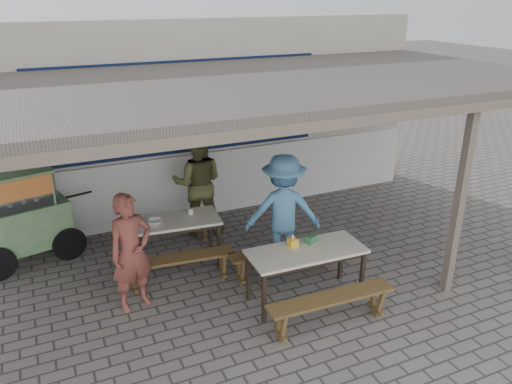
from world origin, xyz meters
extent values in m
plane|color=#67635D|center=(0.00, 0.00, 0.00)|extent=(60.00, 60.00, 0.00)
cube|color=beige|center=(0.00, 3.60, 1.75)|extent=(9.00, 1.20, 3.50)
cube|color=white|center=(0.00, 2.97, 0.60)|extent=(9.00, 0.10, 1.20)
cube|color=#0E1E43|center=(-0.20, 2.98, 2.05)|extent=(5.00, 0.03, 1.60)
cube|color=#554F49|center=(0.00, 1.00, 2.75)|extent=(9.00, 4.20, 0.12)
cube|color=#746257|center=(0.00, -1.05, 2.65)|extent=(9.00, 0.12, 0.12)
cube|color=#746257|center=(2.35, -0.90, 1.35)|extent=(0.11, 0.11, 2.70)
cube|color=white|center=(-0.96, 1.38, 0.73)|extent=(1.52, 0.83, 0.04)
cube|color=black|center=(-0.96, 1.38, 0.67)|extent=(1.41, 0.72, 0.06)
cube|color=black|center=(-1.65, 1.17, 0.35)|extent=(0.05, 0.05, 0.71)
cube|color=black|center=(-0.33, 1.03, 0.35)|extent=(0.05, 0.05, 0.71)
cube|color=black|center=(-1.59, 1.73, 0.35)|extent=(0.05, 0.05, 0.71)
cube|color=black|center=(-0.27, 1.59, 0.35)|extent=(0.05, 0.05, 0.71)
cube|color=brown|center=(-1.03, 0.76, 0.43)|extent=(1.57, 0.44, 0.04)
cube|color=brown|center=(-1.65, 0.82, 0.21)|extent=(0.08, 0.28, 0.41)
cube|color=brown|center=(-0.40, 0.69, 0.21)|extent=(0.08, 0.28, 0.41)
cube|color=brown|center=(-0.90, 2.00, 0.43)|extent=(1.57, 0.44, 0.04)
cube|color=brown|center=(-1.52, 2.06, 0.21)|extent=(0.08, 0.28, 0.41)
cube|color=brown|center=(-0.27, 1.93, 0.21)|extent=(0.08, 0.28, 0.41)
cube|color=white|center=(0.42, -0.28, 0.73)|extent=(1.58, 0.72, 0.04)
cube|color=black|center=(0.42, -0.28, 0.67)|extent=(1.48, 0.62, 0.06)
cube|color=black|center=(-0.31, -0.52, 0.35)|extent=(0.05, 0.05, 0.71)
cube|color=black|center=(1.13, -0.58, 0.35)|extent=(0.05, 0.05, 0.71)
cube|color=black|center=(-0.29, 0.02, 0.35)|extent=(0.05, 0.05, 0.71)
cube|color=black|center=(1.15, -0.04, 0.35)|extent=(0.05, 0.05, 0.71)
cube|color=brown|center=(0.40, -0.96, 0.43)|extent=(1.67, 0.34, 0.04)
cube|color=brown|center=(-0.28, -0.93, 0.21)|extent=(0.06, 0.28, 0.41)
cube|color=brown|center=(1.07, -0.99, 0.21)|extent=(0.06, 0.28, 0.41)
cube|color=brown|center=(0.45, 0.40, 0.43)|extent=(1.67, 0.34, 0.04)
cube|color=brown|center=(-0.23, 0.43, 0.21)|extent=(0.06, 0.28, 0.41)
cube|color=brown|center=(1.13, 0.37, 0.21)|extent=(0.06, 0.28, 0.41)
cube|color=#7FAB72|center=(-2.96, 2.40, 0.61)|extent=(1.39, 0.94, 0.66)
cube|color=#7FAB72|center=(-2.96, 2.40, 0.26)|extent=(1.33, 0.89, 0.05)
cylinder|color=black|center=(-2.37, 2.18, 0.26)|extent=(0.52, 0.17, 0.53)
cube|color=silver|center=(-3.00, 2.39, 1.20)|extent=(1.14, 0.79, 0.52)
cube|color=#7FAB72|center=(-3.00, 2.39, 1.45)|extent=(1.18, 0.84, 0.04)
cube|color=#E54A35|center=(-2.93, 2.10, 1.29)|extent=(0.92, 0.24, 0.30)
cylinder|color=black|center=(-2.23, 2.58, 0.89)|extent=(0.65, 0.19, 0.04)
imported|color=brown|center=(-1.71, 0.50, 0.80)|extent=(0.67, 0.54, 1.61)
imported|color=#4E542C|center=(-0.22, 2.28, 0.90)|extent=(1.07, 0.96, 1.81)
imported|color=#5089B8|center=(0.59, 0.72, 0.87)|extent=(1.29, 1.01, 1.75)
cube|color=yellow|center=(0.30, -0.12, 0.81)|extent=(0.12, 0.12, 0.11)
cube|color=#2E6940|center=(0.58, -0.12, 0.80)|extent=(0.19, 0.16, 0.11)
cylinder|color=silver|center=(-0.62, 1.46, 0.79)|extent=(0.07, 0.07, 0.08)
imported|color=silver|center=(-1.19, 1.35, 0.78)|extent=(0.26, 0.26, 0.05)
camera|label=1|loc=(-2.58, -5.28, 3.90)|focal=35.00mm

